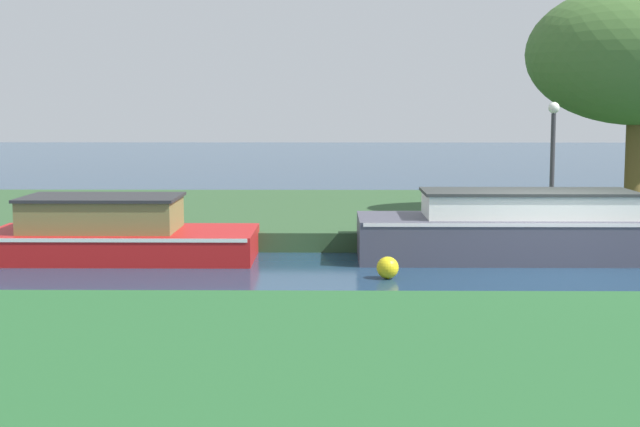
{
  "coord_description": "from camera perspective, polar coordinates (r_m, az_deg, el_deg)",
  "views": [
    {
      "loc": [
        -4.18,
        -17.1,
        3.0
      ],
      "look_at": [
        -4.39,
        1.2,
        0.9
      ],
      "focal_mm": 52.93,
      "sensor_mm": 36.0,
      "label": 1
    }
  ],
  "objects": [
    {
      "name": "slate_barge",
      "position": [
        18.84,
        12.19,
        -0.92
      ],
      "size": [
        6.27,
        2.01,
        1.36
      ],
      "color": "#454553",
      "rests_on": "ground_plane"
    },
    {
      "name": "riverbank_far",
      "position": [
        24.62,
        10.44,
        -0.09
      ],
      "size": [
        72.0,
        10.0,
        0.4
      ],
      "primitive_type": "cube",
      "color": "#2E4F2C",
      "rests_on": "ground_plane"
    },
    {
      "name": "channel_buoy",
      "position": [
        16.46,
        4.11,
        -3.28
      ],
      "size": [
        0.39,
        0.39,
        0.39
      ],
      "primitive_type": "sphere",
      "color": "yellow",
      "rests_on": "ground_plane"
    },
    {
      "name": "ground_plane",
      "position": [
        17.86,
        14.22,
        -3.33
      ],
      "size": [
        120.0,
        120.0,
        0.0
      ],
      "primitive_type": "plane",
      "color": "navy"
    },
    {
      "name": "lamp_post",
      "position": [
        20.65,
        13.89,
        3.86
      ],
      "size": [
        0.24,
        0.24,
        2.67
      ],
      "color": "#333338",
      "rests_on": "riverbank_far"
    },
    {
      "name": "red_narrowboat",
      "position": [
        18.95,
        -12.21,
        -1.19
      ],
      "size": [
        5.22,
        2.3,
        1.24
      ],
      "color": "#B11919",
      "rests_on": "ground_plane"
    },
    {
      "name": "willow_tree_left",
      "position": [
        23.78,
        18.69,
        9.06
      ],
      "size": [
        5.32,
        3.77,
        5.48
      ],
      "color": "brown",
      "rests_on": "riverbank_far"
    }
  ]
}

